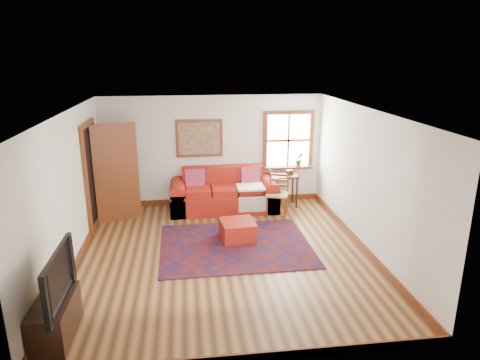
{
  "coord_description": "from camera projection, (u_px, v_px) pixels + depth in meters",
  "views": [
    {
      "loc": [
        -0.59,
        -6.78,
        3.4
      ],
      "look_at": [
        0.35,
        0.6,
        1.18
      ],
      "focal_mm": 32.0,
      "sensor_mm": 36.0,
      "label": 1
    }
  ],
  "objects": [
    {
      "name": "ground",
      "position": [
        224.0,
        255.0,
        7.49
      ],
      "size": [
        5.5,
        5.5,
        0.0
      ],
      "primitive_type": "plane",
      "color": "#492913",
      "rests_on": "ground"
    },
    {
      "name": "room_envelope",
      "position": [
        223.0,
        163.0,
        7.03
      ],
      "size": [
        5.04,
        5.54,
        2.52
      ],
      "color": "silver",
      "rests_on": "ground"
    },
    {
      "name": "window",
      "position": [
        290.0,
        146.0,
        9.9
      ],
      "size": [
        1.18,
        0.2,
        1.38
      ],
      "color": "white",
      "rests_on": "ground"
    },
    {
      "name": "doorway",
      "position": [
        107.0,
        173.0,
        8.61
      ],
      "size": [
        0.89,
        1.08,
        2.14
      ],
      "color": "black",
      "rests_on": "ground"
    },
    {
      "name": "framed_artwork",
      "position": [
        199.0,
        138.0,
        9.59
      ],
      "size": [
        1.05,
        0.07,
        0.85
      ],
      "color": "brown",
      "rests_on": "ground"
    },
    {
      "name": "persian_rug",
      "position": [
        235.0,
        245.0,
        7.83
      ],
      "size": [
        2.74,
        2.21,
        0.02
      ],
      "primitive_type": "cube",
      "rotation": [
        0.0,
        0.0,
        0.01
      ],
      "color": "#53120B",
      "rests_on": "ground"
    },
    {
      "name": "red_leather_sofa",
      "position": [
        224.0,
        196.0,
        9.6
      ],
      "size": [
        2.37,
        0.98,
        0.93
      ],
      "color": "#9F1D14",
      "rests_on": "ground"
    },
    {
      "name": "red_ottoman",
      "position": [
        238.0,
        230.0,
        8.08
      ],
      "size": [
        0.68,
        0.68,
        0.35
      ],
      "primitive_type": "cube",
      "rotation": [
        0.0,
        0.0,
        0.1
      ],
      "color": "#9F1D14",
      "rests_on": "ground"
    },
    {
      "name": "side_table",
      "position": [
        284.0,
        180.0,
        9.71
      ],
      "size": [
        0.62,
        0.47,
        0.75
      ],
      "color": "black",
      "rests_on": "ground"
    },
    {
      "name": "ladder_back_chair",
      "position": [
        278.0,
        192.0,
        9.21
      ],
      "size": [
        0.57,
        0.56,
        0.96
      ],
      "color": "tan",
      "rests_on": "ground"
    },
    {
      "name": "media_cabinet",
      "position": [
        55.0,
        319.0,
        5.26
      ],
      "size": [
        0.42,
        0.94,
        0.52
      ],
      "primitive_type": "cube",
      "color": "black",
      "rests_on": "ground"
    },
    {
      "name": "television",
      "position": [
        49.0,
        279.0,
        5.02
      ],
      "size": [
        0.15,
        1.16,
        0.67
      ],
      "primitive_type": "imported",
      "rotation": [
        0.0,
        0.0,
        1.57
      ],
      "color": "black",
      "rests_on": "media_cabinet"
    },
    {
      "name": "candle_hurricane",
      "position": [
        65.0,
        277.0,
        5.57
      ],
      "size": [
        0.12,
        0.12,
        0.18
      ],
      "color": "silver",
      "rests_on": "media_cabinet"
    }
  ]
}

